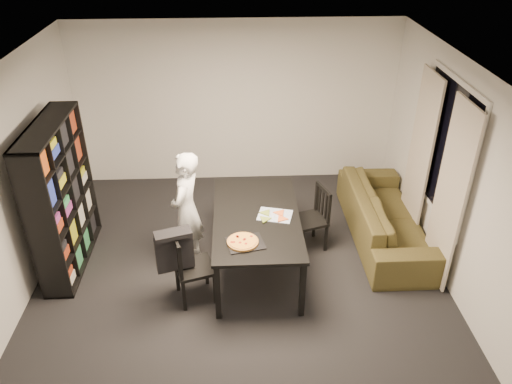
{
  "coord_description": "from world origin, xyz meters",
  "views": [
    {
      "loc": [
        -0.04,
        -4.67,
        4.08
      ],
      "look_at": [
        0.2,
        0.45,
        1.05
      ],
      "focal_mm": 35.0,
      "sensor_mm": 36.0,
      "label": 1
    }
  ],
  "objects_px": {
    "person": "(187,210)",
    "pepperoni_pizza": "(243,242)",
    "chair_left": "(187,263)",
    "chair_right": "(315,214)",
    "baking_tray": "(245,243)",
    "dining_table": "(256,221)",
    "sofa": "(386,216)",
    "bookshelf": "(61,197)"
  },
  "relations": [
    {
      "from": "person",
      "to": "pepperoni_pizza",
      "type": "bearing_deg",
      "value": 58.32
    },
    {
      "from": "chair_left",
      "to": "person",
      "type": "distance_m",
      "value": 0.77
    },
    {
      "from": "chair_right",
      "to": "baking_tray",
      "type": "distance_m",
      "value": 1.4
    },
    {
      "from": "dining_table",
      "to": "sofa",
      "type": "height_order",
      "value": "dining_table"
    },
    {
      "from": "dining_table",
      "to": "person",
      "type": "relative_size",
      "value": 1.21
    },
    {
      "from": "bookshelf",
      "to": "baking_tray",
      "type": "xyz_separation_m",
      "value": [
        2.21,
        -0.81,
        -0.17
      ]
    },
    {
      "from": "chair_right",
      "to": "pepperoni_pizza",
      "type": "height_order",
      "value": "chair_right"
    },
    {
      "from": "dining_table",
      "to": "chair_right",
      "type": "bearing_deg",
      "value": 28.58
    },
    {
      "from": "baking_tray",
      "to": "sofa",
      "type": "height_order",
      "value": "baking_tray"
    },
    {
      "from": "chair_left",
      "to": "person",
      "type": "bearing_deg",
      "value": -14.47
    },
    {
      "from": "dining_table",
      "to": "chair_left",
      "type": "height_order",
      "value": "chair_left"
    },
    {
      "from": "pepperoni_pizza",
      "to": "chair_left",
      "type": "bearing_deg",
      "value": 179.24
    },
    {
      "from": "baking_tray",
      "to": "dining_table",
      "type": "bearing_deg",
      "value": 75.02
    },
    {
      "from": "chair_left",
      "to": "pepperoni_pizza",
      "type": "bearing_deg",
      "value": -108.16
    },
    {
      "from": "chair_left",
      "to": "pepperoni_pizza",
      "type": "distance_m",
      "value": 0.7
    },
    {
      "from": "chair_right",
      "to": "pepperoni_pizza",
      "type": "xyz_separation_m",
      "value": [
        -0.97,
        -0.99,
        0.3
      ]
    },
    {
      "from": "dining_table",
      "to": "baking_tray",
      "type": "relative_size",
      "value": 4.65
    },
    {
      "from": "dining_table",
      "to": "chair_left",
      "type": "bearing_deg",
      "value": -146.3
    },
    {
      "from": "bookshelf",
      "to": "sofa",
      "type": "height_order",
      "value": "bookshelf"
    },
    {
      "from": "baking_tray",
      "to": "pepperoni_pizza",
      "type": "relative_size",
      "value": 1.14
    },
    {
      "from": "baking_tray",
      "to": "bookshelf",
      "type": "bearing_deg",
      "value": 159.97
    },
    {
      "from": "sofa",
      "to": "baking_tray",
      "type": "bearing_deg",
      "value": 120.14
    },
    {
      "from": "pepperoni_pizza",
      "to": "sofa",
      "type": "distance_m",
      "value": 2.33
    },
    {
      "from": "bookshelf",
      "to": "person",
      "type": "relative_size",
      "value": 1.24
    },
    {
      "from": "dining_table",
      "to": "baking_tray",
      "type": "bearing_deg",
      "value": -104.98
    },
    {
      "from": "chair_left",
      "to": "sofa",
      "type": "xyz_separation_m",
      "value": [
        2.62,
        1.12,
        -0.18
      ]
    },
    {
      "from": "chair_left",
      "to": "baking_tray",
      "type": "xyz_separation_m",
      "value": [
        0.67,
        -0.01,
        0.27
      ]
    },
    {
      "from": "baking_tray",
      "to": "sofa",
      "type": "relative_size",
      "value": 0.17
    },
    {
      "from": "bookshelf",
      "to": "dining_table",
      "type": "bearing_deg",
      "value": -6.06
    },
    {
      "from": "chair_left",
      "to": "sofa",
      "type": "bearing_deg",
      "value": -84.2
    },
    {
      "from": "chair_right",
      "to": "person",
      "type": "xyz_separation_m",
      "value": [
        -1.65,
        -0.25,
        0.27
      ]
    },
    {
      "from": "person",
      "to": "baking_tray",
      "type": "bearing_deg",
      "value": 59.46
    },
    {
      "from": "bookshelf",
      "to": "pepperoni_pizza",
      "type": "relative_size",
      "value": 5.43
    },
    {
      "from": "chair_left",
      "to": "chair_right",
      "type": "distance_m",
      "value": 1.89
    },
    {
      "from": "sofa",
      "to": "pepperoni_pizza",
      "type": "bearing_deg",
      "value": 119.72
    },
    {
      "from": "bookshelf",
      "to": "chair_left",
      "type": "relative_size",
      "value": 2.1
    },
    {
      "from": "chair_left",
      "to": "pepperoni_pizza",
      "type": "xyz_separation_m",
      "value": [
        0.64,
        -0.01,
        0.29
      ]
    },
    {
      "from": "dining_table",
      "to": "baking_tray",
      "type": "height_order",
      "value": "baking_tray"
    },
    {
      "from": "chair_left",
      "to": "person",
      "type": "relative_size",
      "value": 0.59
    },
    {
      "from": "chair_left",
      "to": "pepperoni_pizza",
      "type": "relative_size",
      "value": 2.58
    },
    {
      "from": "person",
      "to": "baking_tray",
      "type": "distance_m",
      "value": 1.02
    },
    {
      "from": "bookshelf",
      "to": "sofa",
      "type": "relative_size",
      "value": 0.83
    }
  ]
}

